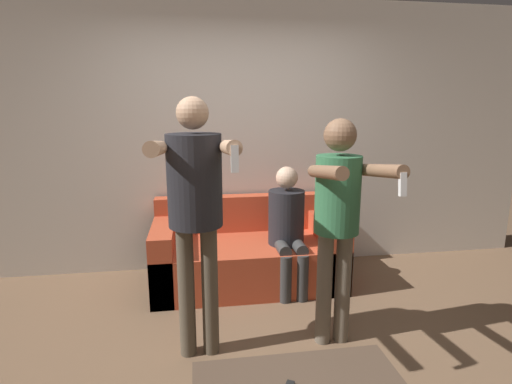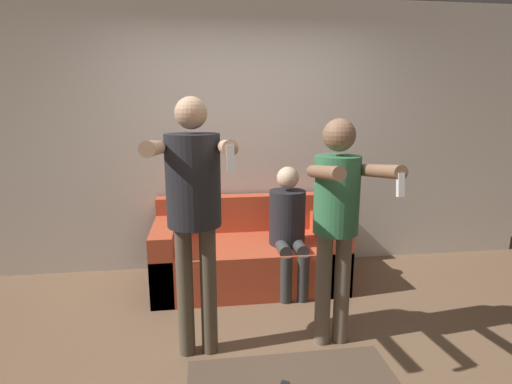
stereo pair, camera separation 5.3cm
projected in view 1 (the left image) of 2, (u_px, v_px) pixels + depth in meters
The scene contains 6 objects.
ground_plane at pixel (270, 363), 2.64m from camera, with size 14.00×14.00×0.00m, color brown.
wall_back at pixel (238, 138), 4.06m from camera, with size 6.40×0.06×2.70m.
couch at pixel (247, 254), 3.83m from camera, with size 1.75×0.89×0.78m.
person_standing_left at pixel (195, 198), 2.51m from camera, with size 0.47×0.80×1.72m.
person_standing_right at pixel (338, 209), 2.67m from camera, with size 0.42×0.69×1.59m.
person_seated at pixel (288, 223), 3.62m from camera, with size 0.33×0.54×1.14m.
Camera 1 is at (-0.45, -2.30, 1.66)m, focal length 28.00 mm.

